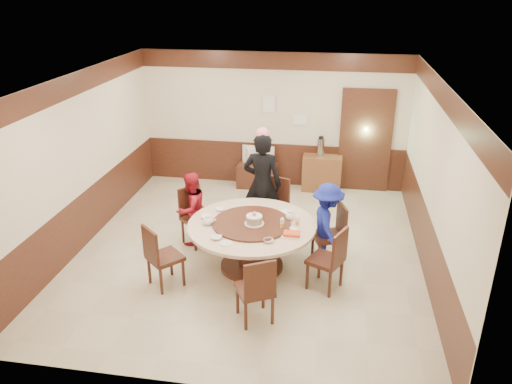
% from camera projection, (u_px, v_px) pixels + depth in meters
% --- Properties ---
extents(room, '(6.00, 6.04, 2.84)m').
position_uv_depth(room, '(249.00, 190.00, 7.80)').
color(room, beige).
rests_on(room, ground).
extents(banquet_table, '(1.92, 1.92, 0.78)m').
position_uv_depth(banquet_table, '(252.00, 237.00, 7.54)').
color(banquet_table, '#3F1E13').
rests_on(banquet_table, ground).
extents(chair_0, '(0.57, 0.56, 0.97)m').
position_uv_depth(chair_0, '(329.00, 244.00, 7.79)').
color(chair_0, '#3F1E13').
rests_on(chair_0, ground).
extents(chair_1, '(0.58, 0.58, 0.97)m').
position_uv_depth(chair_1, '(273.00, 216.00, 8.72)').
color(chair_1, '#3F1E13').
rests_on(chair_1, ground).
extents(chair_2, '(0.62, 0.62, 0.97)m').
position_uv_depth(chair_2, '(197.00, 226.00, 8.35)').
color(chair_2, '#3F1E13').
rests_on(chair_2, ground).
extents(chair_3, '(0.62, 0.62, 0.97)m').
position_uv_depth(chair_3, '(164.00, 267.00, 7.19)').
color(chair_3, '#3F1E13').
rests_on(chair_3, ground).
extents(chair_4, '(0.59, 0.60, 0.97)m').
position_uv_depth(chair_4, '(255.00, 300.00, 6.44)').
color(chair_4, '#3F1E13').
rests_on(chair_4, ground).
extents(chair_5, '(0.59, 0.59, 0.97)m').
position_uv_depth(chair_5, '(326.00, 269.00, 7.12)').
color(chair_5, '#3F1E13').
rests_on(chair_5, ground).
extents(person_standing, '(0.70, 0.49, 1.81)m').
position_uv_depth(person_standing, '(262.00, 184.00, 8.48)').
color(person_standing, black).
rests_on(person_standing, ground).
extents(person_red, '(0.70, 0.76, 1.25)m').
position_uv_depth(person_red, '(191.00, 209.00, 8.23)').
color(person_red, '#A61625').
rests_on(person_red, ground).
extents(person_blue, '(0.71, 0.95, 1.32)m').
position_uv_depth(person_blue, '(327.00, 224.00, 7.64)').
color(person_blue, navy).
rests_on(person_blue, ground).
extents(birthday_cake, '(0.30, 0.30, 0.20)m').
position_uv_depth(birthday_cake, '(254.00, 220.00, 7.37)').
color(birthday_cake, white).
rests_on(birthday_cake, banquet_table).
extents(teapot_left, '(0.17, 0.15, 0.13)m').
position_uv_depth(teapot_left, '(208.00, 221.00, 7.41)').
color(teapot_left, white).
rests_on(teapot_left, banquet_table).
extents(teapot_right, '(0.17, 0.15, 0.13)m').
position_uv_depth(teapot_right, '(290.00, 216.00, 7.56)').
color(teapot_right, white).
rests_on(teapot_right, banquet_table).
extents(bowl_0, '(0.14, 0.14, 0.03)m').
position_uv_depth(bowl_0, '(220.00, 209.00, 7.89)').
color(bowl_0, white).
rests_on(bowl_0, banquet_table).
extents(bowl_1, '(0.15, 0.15, 0.05)m').
position_uv_depth(bowl_1, '(268.00, 241.00, 6.93)').
color(bowl_1, white).
rests_on(bowl_1, banquet_table).
extents(bowl_2, '(0.15, 0.15, 0.04)m').
position_uv_depth(bowl_2, '(217.00, 238.00, 7.02)').
color(bowl_2, white).
rests_on(bowl_2, banquet_table).
extents(bowl_3, '(0.14, 0.14, 0.04)m').
position_uv_depth(bowl_3, '(294.00, 229.00, 7.25)').
color(bowl_3, white).
rests_on(bowl_3, banquet_table).
extents(bowl_4, '(0.17, 0.17, 0.04)m').
position_uv_depth(bowl_4, '(206.00, 217.00, 7.63)').
color(bowl_4, white).
rests_on(bowl_4, banquet_table).
extents(saucer_near, '(0.18, 0.18, 0.01)m').
position_uv_depth(saucer_near, '(226.00, 243.00, 6.90)').
color(saucer_near, white).
rests_on(saucer_near, banquet_table).
extents(saucer_far, '(0.18, 0.18, 0.01)m').
position_uv_depth(saucer_far, '(285.00, 211.00, 7.84)').
color(saucer_far, white).
rests_on(saucer_far, banquet_table).
extents(shrimp_platter, '(0.30, 0.20, 0.06)m').
position_uv_depth(shrimp_platter, '(292.00, 235.00, 7.08)').
color(shrimp_platter, white).
rests_on(shrimp_platter, banquet_table).
extents(bottle_0, '(0.06, 0.06, 0.16)m').
position_uv_depth(bottle_0, '(282.00, 224.00, 7.28)').
color(bottle_0, white).
rests_on(bottle_0, banquet_table).
extents(bottle_1, '(0.06, 0.06, 0.16)m').
position_uv_depth(bottle_1, '(297.00, 222.00, 7.34)').
color(bottle_1, white).
rests_on(bottle_1, banquet_table).
extents(tv_stand, '(0.85, 0.45, 0.50)m').
position_uv_depth(tv_stand, '(258.00, 175.00, 10.66)').
color(tv_stand, '#3F1E13').
rests_on(tv_stand, ground).
extents(television, '(0.69, 0.12, 0.39)m').
position_uv_depth(television, '(258.00, 156.00, 10.48)').
color(television, gray).
rests_on(television, tv_stand).
extents(side_cabinet, '(0.80, 0.40, 0.75)m').
position_uv_depth(side_cabinet, '(322.00, 173.00, 10.43)').
color(side_cabinet, brown).
rests_on(side_cabinet, ground).
extents(thermos, '(0.15, 0.15, 0.38)m').
position_uv_depth(thermos, '(321.00, 147.00, 10.22)').
color(thermos, silver).
rests_on(thermos, side_cabinet).
extents(notice_left, '(0.25, 0.00, 0.35)m').
position_uv_depth(notice_left, '(269.00, 104.00, 10.22)').
color(notice_left, white).
rests_on(notice_left, room).
extents(notice_right, '(0.30, 0.00, 0.22)m').
position_uv_depth(notice_right, '(300.00, 120.00, 10.24)').
color(notice_right, white).
rests_on(notice_right, room).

